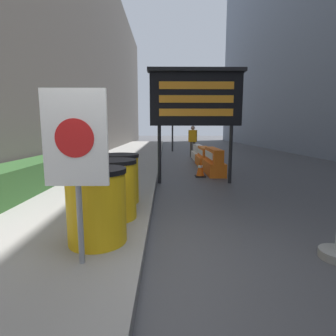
{
  "coord_description": "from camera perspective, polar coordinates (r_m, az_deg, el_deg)",
  "views": [
    {
      "loc": [
        0.26,
        -2.88,
        1.57
      ],
      "look_at": [
        0.35,
        6.31,
        0.2
      ],
      "focal_mm": 28.0,
      "sensor_mm": 36.0,
      "label": 1
    }
  ],
  "objects": [
    {
      "name": "barrel_drum_middle",
      "position": [
        4.29,
        -11.82,
        -4.49
      ],
      "size": [
        0.76,
        0.76,
        0.95
      ],
      "color": "yellow",
      "rests_on": "sidewalk_left"
    },
    {
      "name": "barrel_drum_foreground",
      "position": [
        3.44,
        -15.26,
        -7.87
      ],
      "size": [
        0.76,
        0.76,
        0.95
      ],
      "color": "yellow",
      "rests_on": "sidewalk_left"
    },
    {
      "name": "traffic_light_near_curb",
      "position": [
        18.56,
        0.99,
        11.4
      ],
      "size": [
        0.28,
        0.44,
        3.45
      ],
      "color": "#2D2D30",
      "rests_on": "ground_plane"
    },
    {
      "name": "ground_plane",
      "position": [
        3.29,
        -5.38,
        -20.06
      ],
      "size": [
        120.0,
        120.0,
        0.0
      ],
      "primitive_type": "plane",
      "color": "#3F3F42"
    },
    {
      "name": "traffic_cone_near",
      "position": [
        15.7,
        7.14,
        3.82
      ],
      "size": [
        0.36,
        0.36,
        0.64
      ],
      "color": "black",
      "rests_on": "ground_plane"
    },
    {
      "name": "pedestrian_worker",
      "position": [
        14.94,
        5.4,
        6.39
      ],
      "size": [
        0.51,
        0.38,
        1.75
      ],
      "rotation": [
        0.0,
        0.0,
        2.89
      ],
      "color": "#514C42",
      "rests_on": "ground_plane"
    },
    {
      "name": "jersey_barrier_orange_far",
      "position": [
        9.4,
        9.84,
        1.19
      ],
      "size": [
        0.55,
        1.92,
        0.9
      ],
      "color": "orange",
      "rests_on": "ground_plane"
    },
    {
      "name": "warning_sign",
      "position": [
        2.79,
        -19.43,
        4.0
      ],
      "size": [
        0.65,
        0.08,
        1.82
      ],
      "color": "gray",
      "rests_on": "sidewalk_left"
    },
    {
      "name": "jersey_barrier_orange_near",
      "position": [
        11.43,
        7.98,
        2.29
      ],
      "size": [
        0.64,
        1.82,
        0.8
      ],
      "color": "orange",
      "rests_on": "ground_plane"
    },
    {
      "name": "barrel_drum_back",
      "position": [
        5.18,
        -10.46,
        -2.22
      ],
      "size": [
        0.76,
        0.76,
        0.95
      ],
      "color": "yellow",
      "rests_on": "sidewalk_left"
    },
    {
      "name": "hedge_strip",
      "position": [
        7.73,
        -25.41,
        -0.49
      ],
      "size": [
        0.9,
        6.7,
        0.66
      ],
      "color": "#284C23",
      "rests_on": "sidewalk_left"
    },
    {
      "name": "message_board",
      "position": [
        7.61,
        6.08,
        14.75
      ],
      "size": [
        2.69,
        0.36,
        3.22
      ],
      "color": "black",
      "rests_on": "ground_plane"
    },
    {
      "name": "building_left_facade",
      "position": [
        14.13,
        -19.48,
        27.7
      ],
      "size": [
        0.4,
        50.4,
        12.66
      ],
      "color": "#4C4742",
      "rests_on": "ground_plane"
    },
    {
      "name": "jersey_barrier_white",
      "position": [
        13.73,
        6.54,
        3.26
      ],
      "size": [
        0.54,
        2.0,
        0.76
      ],
      "color": "silver",
      "rests_on": "ground_plane"
    },
    {
      "name": "traffic_cone_mid",
      "position": [
        8.72,
        7.05,
        -0.0
      ],
      "size": [
        0.34,
        0.34,
        0.6
      ],
      "color": "black",
      "rests_on": "ground_plane"
    }
  ]
}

